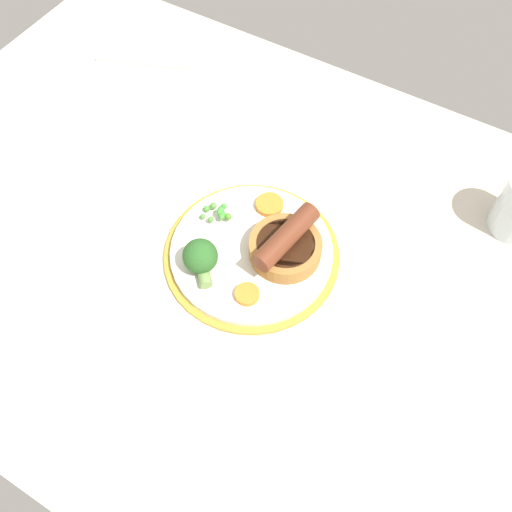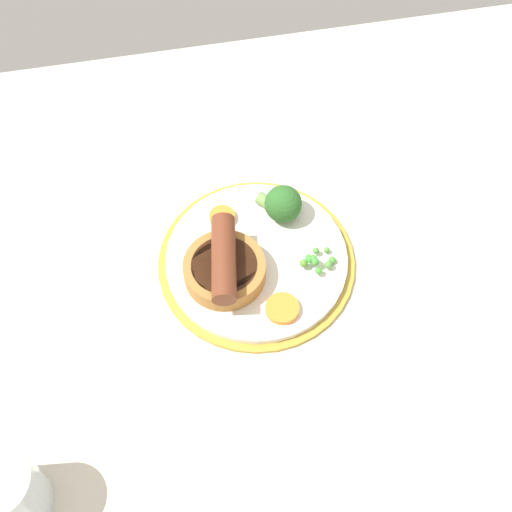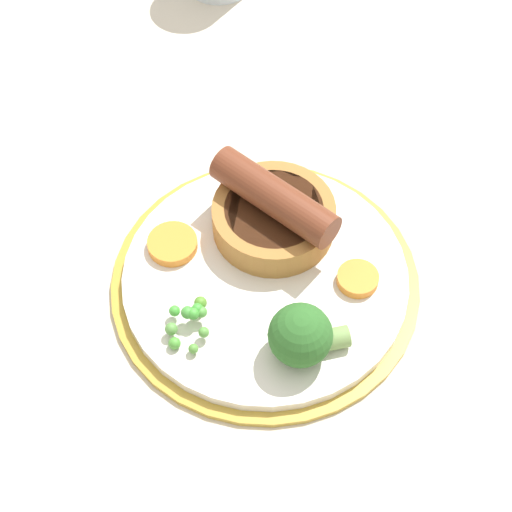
% 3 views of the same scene
% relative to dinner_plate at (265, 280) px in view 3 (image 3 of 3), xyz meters
% --- Properties ---
extents(dining_table, '(1.10, 0.80, 0.03)m').
position_rel_dinner_plate_xyz_m(dining_table, '(0.06, -0.01, -0.02)').
color(dining_table, beige).
rests_on(dining_table, ground).
extents(dinner_plate, '(0.24, 0.24, 0.01)m').
position_rel_dinner_plate_xyz_m(dinner_plate, '(0.00, 0.00, 0.00)').
color(dinner_plate, '#B79333').
rests_on(dinner_plate, dining_table).
extents(sausage_pudding, '(0.10, 0.11, 0.05)m').
position_rel_dinner_plate_xyz_m(sausage_pudding, '(-0.04, -0.02, 0.03)').
color(sausage_pudding, '#AD7538').
rests_on(sausage_pudding, dinner_plate).
extents(pea_pile, '(0.05, 0.04, 0.02)m').
position_rel_dinner_plate_xyz_m(pea_pile, '(0.07, -0.02, 0.02)').
color(pea_pile, '#55942F').
rests_on(pea_pile, dinner_plate).
extents(broccoli_floret_near, '(0.06, 0.06, 0.05)m').
position_rel_dinner_plate_xyz_m(broccoli_floret_near, '(0.04, 0.06, 0.03)').
color(broccoli_floret_near, '#2D6628').
rests_on(broccoli_floret_near, dinner_plate).
extents(carrot_slice_0, '(0.04, 0.04, 0.01)m').
position_rel_dinner_plate_xyz_m(carrot_slice_0, '(-0.03, 0.06, 0.01)').
color(carrot_slice_0, orange).
rests_on(carrot_slice_0, dinner_plate).
extents(carrot_slice_3, '(0.04, 0.04, 0.01)m').
position_rel_dinner_plate_xyz_m(carrot_slice_3, '(0.02, -0.08, 0.01)').
color(carrot_slice_3, orange).
rests_on(carrot_slice_3, dinner_plate).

